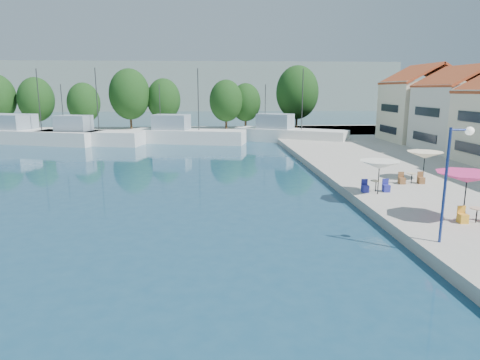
{
  "coord_description": "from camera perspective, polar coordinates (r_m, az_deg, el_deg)",
  "views": [
    {
      "loc": [
        -2.88,
        -2.46,
        7.14
      ],
      "look_at": [
        -0.99,
        26.0,
        1.07
      ],
      "focal_mm": 32.0,
      "sensor_mm": 36.0,
      "label": 1
    }
  ],
  "objects": [
    {
      "name": "tree_02",
      "position": [
        78.17,
        -25.55,
        9.66
      ],
      "size": [
        5.73,
        5.73,
        8.48
      ],
      "color": "#3F2B19",
      "rests_on": "quay_far"
    },
    {
      "name": "hill_west",
      "position": [
        164.71,
        -13.58,
        11.99
      ],
      "size": [
        180.0,
        40.0,
        16.0
      ],
      "primitive_type": "cube",
      "color": "gray",
      "rests_on": "ground"
    },
    {
      "name": "trawler_04",
      "position": [
        59.58,
        6.41,
        6.09
      ],
      "size": [
        15.26,
        11.03,
        10.2
      ],
      "rotation": [
        0.0,
        0.0,
        -0.52
      ],
      "color": "silver",
      "rests_on": "ground"
    },
    {
      "name": "cafe_table_03",
      "position": [
        32.47,
        21.89,
        0.03
      ],
      "size": [
        1.82,
        0.7,
        0.76
      ],
      "color": "black",
      "rests_on": "quay_right"
    },
    {
      "name": "umbrella_cream",
      "position": [
        34.14,
        23.43,
        3.08
      ],
      "size": [
        2.63,
        2.63,
        2.08
      ],
      "color": "black",
      "rests_on": "quay_right"
    },
    {
      "name": "tree_08",
      "position": [
        72.91,
        7.64,
        11.5
      ],
      "size": [
        7.04,
        7.04,
        10.42
      ],
      "color": "#3F2B19",
      "rests_on": "quay_far"
    },
    {
      "name": "tree_03",
      "position": [
        73.88,
        -20.12,
        9.63
      ],
      "size": [
        5.14,
        5.14,
        7.61
      ],
      "color": "#3F2B19",
      "rests_on": "quay_far"
    },
    {
      "name": "trawler_01",
      "position": [
        65.4,
        -26.66,
        5.41
      ],
      "size": [
        21.71,
        12.07,
        10.2
      ],
      "rotation": [
        0.0,
        0.0,
        -0.33
      ],
      "color": "silver",
      "rests_on": "ground"
    },
    {
      "name": "trawler_03",
      "position": [
        58.5,
        -7.33,
        5.96
      ],
      "size": [
        15.84,
        7.61,
        10.2
      ],
      "rotation": [
        0.0,
        0.0,
        -0.25
      ],
      "color": "silver",
      "rests_on": "ground"
    },
    {
      "name": "tree_07",
      "position": [
        73.4,
        0.76,
        10.31
      ],
      "size": [
        5.11,
        5.11,
        7.56
      ],
      "color": "#3F2B19",
      "rests_on": "quay_far"
    },
    {
      "name": "umbrella_pink",
      "position": [
        24.01,
        28.03,
        0.27
      ],
      "size": [
        3.08,
        3.08,
        2.5
      ],
      "color": "black",
      "rests_on": "quay_right"
    },
    {
      "name": "tree_04",
      "position": [
        74.53,
        -14.51,
        11.01
      ],
      "size": [
        6.7,
        6.7,
        9.92
      ],
      "color": "#3F2B19",
      "rests_on": "quay_far"
    },
    {
      "name": "tree_05",
      "position": [
        74.77,
        -10.13,
        10.52
      ],
      "size": [
        5.65,
        5.65,
        8.36
      ],
      "color": "#3F2B19",
      "rests_on": "quay_far"
    },
    {
      "name": "umbrella_white",
      "position": [
        28.21,
        18.1,
        1.94
      ],
      "size": [
        2.58,
        2.58,
        2.15
      ],
      "color": "black",
      "rests_on": "quay_right"
    },
    {
      "name": "building_06",
      "position": [
        59.85,
        23.22,
        9.48
      ],
      "size": [
        9.0,
        8.8,
        10.2
      ],
      "color": "beige",
      "rests_on": "quay_right"
    },
    {
      "name": "quay_far",
      "position": [
        69.98,
        -8.03,
        6.29
      ],
      "size": [
        90.0,
        16.0,
        0.6
      ],
      "primitive_type": "cube",
      "color": "#A8A498",
      "rests_on": "ground"
    },
    {
      "name": "hill_east",
      "position": [
        187.43,
        9.62,
        11.5
      ],
      "size": [
        140.0,
        40.0,
        12.0
      ],
      "primitive_type": "cube",
      "color": "gray",
      "rests_on": "ground"
    },
    {
      "name": "building_05",
      "position": [
        51.98,
        27.67,
        8.59
      ],
      "size": [
        8.4,
        8.8,
        9.7
      ],
      "color": "silver",
      "rests_on": "quay_right"
    },
    {
      "name": "street_lamp",
      "position": [
        20.12,
        26.72,
        1.98
      ],
      "size": [
        1.04,
        0.36,
        5.03
      ],
      "rotation": [
        0.0,
        0.0,
        -0.04
      ],
      "color": "navy",
      "rests_on": "quay_right"
    },
    {
      "name": "trawler_02",
      "position": [
        59.77,
        -19.74,
        5.48
      ],
      "size": [
        14.53,
        6.8,
        10.2
      ],
      "rotation": [
        0.0,
        0.0,
        -0.23
      ],
      "color": "silver",
      "rests_on": "ground"
    },
    {
      "name": "cafe_table_02",
      "position": [
        29.08,
        17.64,
        -0.99
      ],
      "size": [
        1.82,
        0.7,
        0.76
      ],
      "color": "black",
      "rests_on": "quay_right"
    },
    {
      "name": "tree_06",
      "position": [
        71.51,
        -1.87,
        10.51
      ],
      "size": [
        5.47,
        5.47,
        8.1
      ],
      "color": "#3F2B19",
      "rests_on": "quay_far"
    },
    {
      "name": "cafe_table_01",
      "position": [
        24.47,
        28.98,
        -4.35
      ],
      "size": [
        1.82,
        0.7,
        0.76
      ],
      "color": "black",
      "rests_on": "quay_right"
    }
  ]
}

